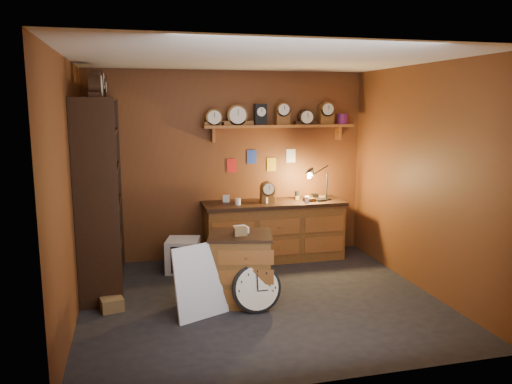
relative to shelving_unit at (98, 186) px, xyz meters
The scene contains 11 objects.
floor 2.40m from the shelving_unit, 28.68° to the right, with size 4.00×4.00×0.00m, color black.
room_shell 2.09m from the shelving_unit, 25.39° to the right, with size 4.02×3.62×2.71m.
shelving_unit is the anchor object (origin of this frame).
workbench 2.55m from the shelving_unit, 11.77° to the left, with size 2.04×0.66×1.36m.
low_cabinet 2.01m from the shelving_unit, 31.86° to the right, with size 0.81×0.73×0.89m.
big_round_clock 2.32m from the shelving_unit, 37.28° to the right, with size 0.54×0.17×0.54m.
white_panel 2.07m from the shelving_unit, 49.69° to the right, with size 0.60×0.03×0.80m, color silver.
mini_fridge 1.48m from the shelving_unit, 14.23° to the left, with size 0.52×0.54×0.44m.
floor_box_a 1.48m from the shelving_unit, 80.84° to the right, with size 0.23×0.20×0.14m, color brown.
floor_box_b 1.98m from the shelving_unit, 30.43° to the right, with size 0.20×0.24×0.12m, color white.
floor_box_c 1.77m from the shelving_unit, ahead, with size 0.25×0.21×0.19m, color brown.
Camera 1 is at (-1.37, -5.27, 2.22)m, focal length 35.00 mm.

